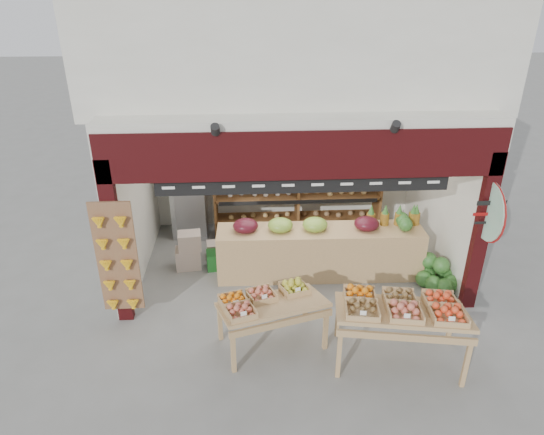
{
  "coord_description": "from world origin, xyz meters",
  "views": [
    {
      "loc": [
        -0.82,
        -7.39,
        4.78
      ],
      "look_at": [
        -0.4,
        -0.2,
        1.28
      ],
      "focal_mm": 32.0,
      "sensor_mm": 36.0,
      "label": 1
    }
  ],
  "objects_px": {
    "display_table_left": "(264,302)",
    "mid_counter": "(319,250)",
    "refrigerator": "(191,193)",
    "display_table_right": "(402,308)",
    "back_shelving": "(298,179)",
    "watermelon_pile": "(438,276)",
    "cardboard_stack": "(202,253)"
  },
  "relations": [
    {
      "from": "watermelon_pile",
      "to": "cardboard_stack",
      "type": "bearing_deg",
      "value": 167.27
    },
    {
      "from": "back_shelving",
      "to": "refrigerator",
      "type": "distance_m",
      "value": 2.2
    },
    {
      "from": "display_table_left",
      "to": "display_table_right",
      "type": "height_order",
      "value": "display_table_right"
    },
    {
      "from": "display_table_left",
      "to": "watermelon_pile",
      "type": "bearing_deg",
      "value": 23.12
    },
    {
      "from": "back_shelving",
      "to": "refrigerator",
      "type": "bearing_deg",
      "value": 175.25
    },
    {
      "from": "refrigerator",
      "to": "mid_counter",
      "type": "relative_size",
      "value": 0.5
    },
    {
      "from": "mid_counter",
      "to": "display_table_left",
      "type": "distance_m",
      "value": 2.12
    },
    {
      "from": "display_table_left",
      "to": "display_table_right",
      "type": "distance_m",
      "value": 1.88
    },
    {
      "from": "display_table_left",
      "to": "watermelon_pile",
      "type": "xyz_separation_m",
      "value": [
        3.08,
        1.32,
        -0.52
      ]
    },
    {
      "from": "cardboard_stack",
      "to": "mid_counter",
      "type": "distance_m",
      "value": 2.18
    },
    {
      "from": "back_shelving",
      "to": "mid_counter",
      "type": "xyz_separation_m",
      "value": [
        0.23,
        -1.56,
        -0.75
      ]
    },
    {
      "from": "cardboard_stack",
      "to": "mid_counter",
      "type": "xyz_separation_m",
      "value": [
        2.12,
        -0.43,
        0.23
      ]
    },
    {
      "from": "refrigerator",
      "to": "cardboard_stack",
      "type": "bearing_deg",
      "value": -71.93
    },
    {
      "from": "refrigerator",
      "to": "display_table_right",
      "type": "xyz_separation_m",
      "value": [
        3.17,
        -4.01,
        -0.05
      ]
    },
    {
      "from": "refrigerator",
      "to": "watermelon_pile",
      "type": "height_order",
      "value": "refrigerator"
    },
    {
      "from": "cardboard_stack",
      "to": "watermelon_pile",
      "type": "xyz_separation_m",
      "value": [
        4.14,
        -0.94,
        -0.06
      ]
    },
    {
      "from": "refrigerator",
      "to": "watermelon_pile",
      "type": "bearing_deg",
      "value": -20.82
    },
    {
      "from": "refrigerator",
      "to": "display_table_right",
      "type": "bearing_deg",
      "value": -45.53
    },
    {
      "from": "display_table_left",
      "to": "mid_counter",
      "type": "bearing_deg",
      "value": 59.84
    },
    {
      "from": "watermelon_pile",
      "to": "back_shelving",
      "type": "bearing_deg",
      "value": 137.37
    },
    {
      "from": "back_shelving",
      "to": "cardboard_stack",
      "type": "height_order",
      "value": "back_shelving"
    },
    {
      "from": "back_shelving",
      "to": "display_table_right",
      "type": "xyz_separation_m",
      "value": [
        1.0,
        -3.83,
        -0.38
      ]
    },
    {
      "from": "display_table_left",
      "to": "watermelon_pile",
      "type": "relative_size",
      "value": 2.17
    },
    {
      "from": "display_table_right",
      "to": "refrigerator",
      "type": "bearing_deg",
      "value": 128.28
    },
    {
      "from": "back_shelving",
      "to": "cardboard_stack",
      "type": "bearing_deg",
      "value": -148.98
    },
    {
      "from": "display_table_left",
      "to": "back_shelving",
      "type": "bearing_deg",
      "value": 76.26
    },
    {
      "from": "back_shelving",
      "to": "refrigerator",
      "type": "relative_size",
      "value": 1.84
    },
    {
      "from": "mid_counter",
      "to": "watermelon_pile",
      "type": "distance_m",
      "value": 2.1
    },
    {
      "from": "mid_counter",
      "to": "display_table_right",
      "type": "bearing_deg",
      "value": -71.37
    },
    {
      "from": "refrigerator",
      "to": "mid_counter",
      "type": "xyz_separation_m",
      "value": [
        2.4,
        -1.74,
        -0.42
      ]
    },
    {
      "from": "mid_counter",
      "to": "display_table_left",
      "type": "bearing_deg",
      "value": -120.16
    },
    {
      "from": "refrigerator",
      "to": "display_table_right",
      "type": "height_order",
      "value": "refrigerator"
    }
  ]
}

